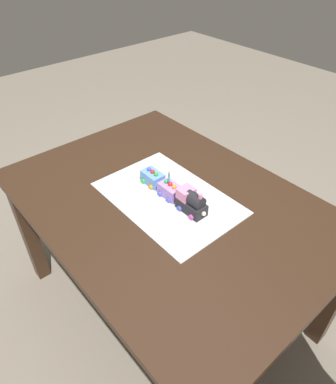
{
  "coord_description": "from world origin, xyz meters",
  "views": [
    {
      "loc": [
        -0.85,
        0.74,
        1.69
      ],
      "look_at": [
        0.01,
        -0.01,
        0.77
      ],
      "focal_mm": 32.65,
      "sensor_mm": 36.0,
      "label": 1
    }
  ],
  "objects": [
    {
      "name": "ground_plane",
      "position": [
        0.0,
        0.0,
        0.0
      ],
      "size": [
        8.0,
        8.0,
        0.0
      ],
      "primitive_type": "plane",
      "color": "gray"
    },
    {
      "name": "dining_table",
      "position": [
        0.0,
        0.0,
        0.63
      ],
      "size": [
        1.4,
        1.0,
        0.74
      ],
      "color": "#382316",
      "rests_on": "ground"
    },
    {
      "name": "birthday_candle",
      "position": [
        0.02,
        -0.02,
        0.84
      ],
      "size": [
        0.01,
        0.01,
        0.06
      ],
      "color": "#4CA5E5",
      "rests_on": "cake_car_gondola_lavender"
    },
    {
      "name": "cake_board",
      "position": [
        0.01,
        -0.01,
        0.74
      ],
      "size": [
        0.6,
        0.4,
        0.0
      ],
      "primitive_type": "cube",
      "color": "silver",
      "rests_on": "dining_table"
    },
    {
      "name": "cake_car_gondola_lavender",
      "position": [
        0.01,
        -0.02,
        0.77
      ],
      "size": [
        0.1,
        0.08,
        0.07
      ],
      "color": "#AD84E0",
      "rests_on": "cake_board"
    },
    {
      "name": "cake_locomotive",
      "position": [
        -0.11,
        -0.02,
        0.79
      ],
      "size": [
        0.14,
        0.08,
        0.12
      ],
      "color": "#232328",
      "rests_on": "cake_board"
    },
    {
      "name": "cake_car_flatbed_sky_blue",
      "position": [
        0.13,
        -0.02,
        0.77
      ],
      "size": [
        0.1,
        0.08,
        0.07
      ],
      "color": "#669EEA",
      "rests_on": "cake_board"
    }
  ]
}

